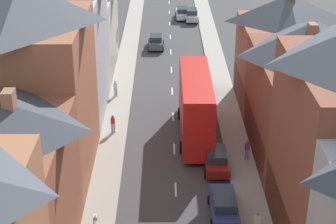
{
  "coord_description": "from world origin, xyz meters",
  "views": [
    {
      "loc": [
        -0.78,
        -15.84,
        22.01
      ],
      "look_at": [
        -0.47,
        28.05,
        1.41
      ],
      "focal_mm": 60.0,
      "sensor_mm": 36.0,
      "label": 1
    }
  ],
  "objects_px": {
    "pedestrian_mid_left": "(257,222)",
    "pedestrian_mid_right": "(247,149)",
    "double_decker_bus_lead": "(195,105)",
    "car_parked_left_b": "(192,15)",
    "car_parked_right_a": "(216,159)",
    "pedestrian_far_right": "(116,87)",
    "car_far_grey": "(224,206)",
    "car_near_blue": "(156,41)",
    "pedestrian_far_left": "(113,123)",
    "car_mid_white": "(204,86)",
    "car_mid_black": "(182,13)"
  },
  "relations": [
    {
      "from": "car_near_blue",
      "to": "pedestrian_mid_left",
      "type": "relative_size",
      "value": 2.57
    },
    {
      "from": "double_decker_bus_lead",
      "to": "pedestrian_mid_right",
      "type": "distance_m",
      "value": 5.99
    },
    {
      "from": "car_parked_right_a",
      "to": "car_parked_left_b",
      "type": "distance_m",
      "value": 40.61
    },
    {
      "from": "pedestrian_far_left",
      "to": "car_parked_left_b",
      "type": "bearing_deg",
      "value": 76.68
    },
    {
      "from": "pedestrian_mid_right",
      "to": "car_far_grey",
      "type": "bearing_deg",
      "value": -108.9
    },
    {
      "from": "double_decker_bus_lead",
      "to": "car_mid_white",
      "type": "height_order",
      "value": "double_decker_bus_lead"
    },
    {
      "from": "car_mid_black",
      "to": "pedestrian_mid_left",
      "type": "height_order",
      "value": "pedestrian_mid_left"
    },
    {
      "from": "car_mid_black",
      "to": "car_parked_left_b",
      "type": "xyz_separation_m",
      "value": [
        1.3,
        -1.05,
        0.03
      ]
    },
    {
      "from": "car_parked_right_a",
      "to": "pedestrian_mid_right",
      "type": "bearing_deg",
      "value": 25.14
    },
    {
      "from": "car_near_blue",
      "to": "car_parked_left_b",
      "type": "height_order",
      "value": "car_parked_left_b"
    },
    {
      "from": "car_parked_left_b",
      "to": "pedestrian_far_right",
      "type": "distance_m",
      "value": 28.37
    },
    {
      "from": "car_mid_black",
      "to": "pedestrian_mid_right",
      "type": "relative_size",
      "value": 2.63
    },
    {
      "from": "car_mid_black",
      "to": "car_mid_white",
      "type": "relative_size",
      "value": 1.05
    },
    {
      "from": "car_near_blue",
      "to": "pedestrian_far_left",
      "type": "distance_m",
      "value": 23.07
    },
    {
      "from": "car_mid_black",
      "to": "pedestrian_mid_left",
      "type": "distance_m",
      "value": 49.98
    },
    {
      "from": "double_decker_bus_lead",
      "to": "car_mid_black",
      "type": "xyz_separation_m",
      "value": [
        0.01,
        36.22,
        -1.99
      ]
    },
    {
      "from": "car_mid_white",
      "to": "pedestrian_far_right",
      "type": "relative_size",
      "value": 2.52
    },
    {
      "from": "car_parked_right_a",
      "to": "car_mid_white",
      "type": "height_order",
      "value": "car_mid_white"
    },
    {
      "from": "car_parked_right_a",
      "to": "pedestrian_far_right",
      "type": "bearing_deg",
      "value": 122.44
    },
    {
      "from": "car_near_blue",
      "to": "car_mid_black",
      "type": "relative_size",
      "value": 0.98
    },
    {
      "from": "car_mid_black",
      "to": "pedestrian_far_right",
      "type": "relative_size",
      "value": 2.63
    },
    {
      "from": "pedestrian_mid_left",
      "to": "pedestrian_mid_right",
      "type": "height_order",
      "value": "same"
    },
    {
      "from": "double_decker_bus_lead",
      "to": "car_parked_left_b",
      "type": "relative_size",
      "value": 2.38
    },
    {
      "from": "car_parked_left_b",
      "to": "car_mid_white",
      "type": "distance_m",
      "value": 26.26
    },
    {
      "from": "double_decker_bus_lead",
      "to": "car_parked_left_b",
      "type": "distance_m",
      "value": 35.25
    },
    {
      "from": "car_near_blue",
      "to": "pedestrian_mid_left",
      "type": "height_order",
      "value": "pedestrian_mid_left"
    },
    {
      "from": "pedestrian_far_left",
      "to": "car_mid_black",
      "type": "bearing_deg",
      "value": 79.04
    },
    {
      "from": "double_decker_bus_lead",
      "to": "car_mid_white",
      "type": "xyz_separation_m",
      "value": [
        1.31,
        8.91,
        -1.99
      ]
    },
    {
      "from": "double_decker_bus_lead",
      "to": "pedestrian_far_right",
      "type": "height_order",
      "value": "double_decker_bus_lead"
    },
    {
      "from": "car_far_grey",
      "to": "pedestrian_mid_left",
      "type": "bearing_deg",
      "value": -48.97
    },
    {
      "from": "car_mid_white",
      "to": "pedestrian_far_left",
      "type": "distance_m",
      "value": 11.9
    },
    {
      "from": "pedestrian_mid_left",
      "to": "pedestrian_far_right",
      "type": "bearing_deg",
      "value": 115.66
    },
    {
      "from": "car_parked_left_b",
      "to": "car_mid_white",
      "type": "relative_size",
      "value": 1.12
    },
    {
      "from": "car_near_blue",
      "to": "car_mid_white",
      "type": "xyz_separation_m",
      "value": [
        4.9,
        -14.25,
        -0.0
      ]
    },
    {
      "from": "car_mid_white",
      "to": "pedestrian_mid_left",
      "type": "relative_size",
      "value": 2.52
    },
    {
      "from": "car_mid_black",
      "to": "pedestrian_far_left",
      "type": "relative_size",
      "value": 2.63
    },
    {
      "from": "car_parked_left_b",
      "to": "pedestrian_mid_left",
      "type": "xyz_separation_m",
      "value": [
        1.84,
        -48.83,
        0.18
      ]
    },
    {
      "from": "car_parked_left_b",
      "to": "pedestrian_mid_right",
      "type": "xyz_separation_m",
      "value": [
        2.49,
        -39.44,
        0.18
      ]
    },
    {
      "from": "car_mid_black",
      "to": "pedestrian_mid_left",
      "type": "xyz_separation_m",
      "value": [
        3.14,
        -49.88,
        0.21
      ]
    },
    {
      "from": "car_parked_left_b",
      "to": "car_parked_right_a",
      "type": "bearing_deg",
      "value": -90.0
    },
    {
      "from": "car_near_blue",
      "to": "car_mid_black",
      "type": "height_order",
      "value": "car_near_blue"
    },
    {
      "from": "pedestrian_mid_right",
      "to": "pedestrian_far_left",
      "type": "relative_size",
      "value": 1.0
    },
    {
      "from": "pedestrian_far_right",
      "to": "pedestrian_far_left",
      "type": "bearing_deg",
      "value": -87.17
    },
    {
      "from": "double_decker_bus_lead",
      "to": "pedestrian_mid_left",
      "type": "bearing_deg",
      "value": -77.01
    },
    {
      "from": "car_far_grey",
      "to": "pedestrian_mid_right",
      "type": "distance_m",
      "value": 7.69
    },
    {
      "from": "car_near_blue",
      "to": "car_parked_right_a",
      "type": "xyz_separation_m",
      "value": [
        4.9,
        -28.61,
        -0.02
      ]
    },
    {
      "from": "car_mid_white",
      "to": "double_decker_bus_lead",
      "type": "bearing_deg",
      "value": -98.35
    },
    {
      "from": "car_parked_right_a",
      "to": "pedestrian_mid_right",
      "type": "relative_size",
      "value": 2.67
    },
    {
      "from": "car_far_grey",
      "to": "car_near_blue",
      "type": "bearing_deg",
      "value": 98.03
    },
    {
      "from": "car_mid_white",
      "to": "pedestrian_far_left",
      "type": "relative_size",
      "value": 2.52
    }
  ]
}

